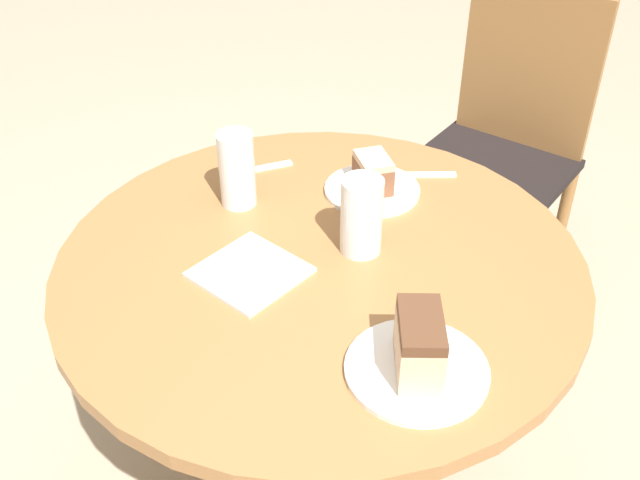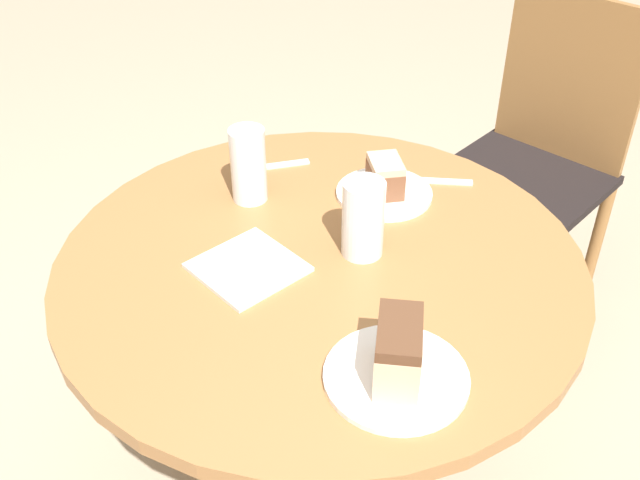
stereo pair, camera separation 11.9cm
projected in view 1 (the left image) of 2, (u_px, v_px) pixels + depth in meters
name	position (u px, v px, depth m)	size (l,w,h in m)	color
table	(320.00, 327.00, 1.46)	(0.97, 0.97, 0.70)	#9E6B3D
chair	(496.00, 153.00, 2.13)	(0.42, 0.47, 0.91)	olive
plate_near	(372.00, 190.00, 1.54)	(0.20, 0.20, 0.01)	white
plate_far	(417.00, 370.00, 1.13)	(0.22, 0.22, 0.01)	white
cake_slice_near	(373.00, 173.00, 1.51)	(0.11, 0.10, 0.07)	brown
cake_slice_far	(419.00, 344.00, 1.10)	(0.12, 0.13, 0.10)	beige
glass_lemonade	(237.00, 172.00, 1.47)	(0.07, 0.07, 0.16)	beige
glass_water	(361.00, 220.00, 1.35)	(0.08, 0.08, 0.15)	silver
napkin_stack	(250.00, 272.00, 1.32)	(0.18, 0.18, 0.01)	silver
fork	(420.00, 175.00, 1.59)	(0.14, 0.11, 0.00)	silver
spoon	(260.00, 169.00, 1.61)	(0.09, 0.13, 0.00)	silver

